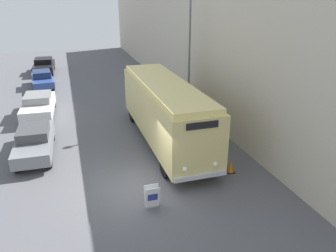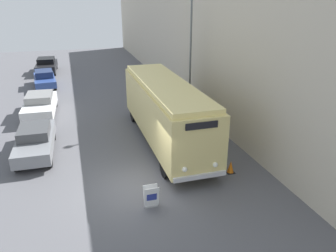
{
  "view_description": "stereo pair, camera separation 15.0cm",
  "coord_description": "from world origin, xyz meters",
  "px_view_note": "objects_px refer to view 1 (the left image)",
  "views": [
    {
      "loc": [
        -2.31,
        -11.73,
        7.58
      ],
      "look_at": [
        1.87,
        1.65,
        1.96
      ],
      "focal_mm": 35.0,
      "sensor_mm": 36.0,
      "label": 1
    },
    {
      "loc": [
        -2.17,
        -11.78,
        7.58
      ],
      "look_at": [
        1.87,
        1.65,
        1.96
      ],
      "focal_mm": 35.0,
      "sensor_mm": 36.0,
      "label": 2
    }
  ],
  "objects_px": {
    "parked_car_mid": "(38,105)",
    "parked_car_far": "(42,79)",
    "sign_board": "(152,197)",
    "parked_car_distant": "(44,65)",
    "vintage_bus": "(165,109)",
    "streetlamp": "(190,42)",
    "parked_car_near": "(35,140)",
    "traffic_cone": "(231,167)"
  },
  "relations": [
    {
      "from": "sign_board",
      "to": "parked_car_mid",
      "type": "bearing_deg",
      "value": 110.85
    },
    {
      "from": "parked_car_distant",
      "to": "traffic_cone",
      "type": "xyz_separation_m",
      "value": [
        8.88,
        -24.54,
        -0.49
      ]
    },
    {
      "from": "parked_car_near",
      "to": "parked_car_far",
      "type": "relative_size",
      "value": 1.01
    },
    {
      "from": "sign_board",
      "to": "parked_car_far",
      "type": "height_order",
      "value": "parked_car_far"
    },
    {
      "from": "sign_board",
      "to": "parked_car_distant",
      "type": "relative_size",
      "value": 0.18
    },
    {
      "from": "parked_car_mid",
      "to": "parked_car_far",
      "type": "height_order",
      "value": "parked_car_mid"
    },
    {
      "from": "streetlamp",
      "to": "parked_car_mid",
      "type": "distance_m",
      "value": 10.83
    },
    {
      "from": "vintage_bus",
      "to": "parked_car_distant",
      "type": "bearing_deg",
      "value": 108.92
    },
    {
      "from": "parked_car_far",
      "to": "parked_car_distant",
      "type": "bearing_deg",
      "value": 85.4
    },
    {
      "from": "vintage_bus",
      "to": "parked_car_mid",
      "type": "distance_m",
      "value": 9.57
    },
    {
      "from": "sign_board",
      "to": "traffic_cone",
      "type": "xyz_separation_m",
      "value": [
        4.1,
        1.46,
        -0.14
      ]
    },
    {
      "from": "parked_car_far",
      "to": "parked_car_distant",
      "type": "xyz_separation_m",
      "value": [
        -0.07,
        6.01,
        0.05
      ]
    },
    {
      "from": "streetlamp",
      "to": "parked_car_far",
      "type": "xyz_separation_m",
      "value": [
        -9.56,
        11.01,
        -4.15
      ]
    },
    {
      "from": "parked_car_near",
      "to": "parked_car_distant",
      "type": "bearing_deg",
      "value": 92.25
    },
    {
      "from": "parked_car_far",
      "to": "streetlamp",
      "type": "bearing_deg",
      "value": -54.31
    },
    {
      "from": "parked_car_distant",
      "to": "parked_car_near",
      "type": "bearing_deg",
      "value": -87.25
    },
    {
      "from": "parked_car_distant",
      "to": "sign_board",
      "type": "bearing_deg",
      "value": -77.57
    },
    {
      "from": "vintage_bus",
      "to": "streetlamp",
      "type": "distance_m",
      "value": 5.2
    },
    {
      "from": "streetlamp",
      "to": "parked_car_far",
      "type": "distance_m",
      "value": 15.15
    },
    {
      "from": "parked_car_far",
      "to": "traffic_cone",
      "type": "xyz_separation_m",
      "value": [
        8.81,
        -18.53,
        -0.44
      ]
    },
    {
      "from": "streetlamp",
      "to": "traffic_cone",
      "type": "distance_m",
      "value": 8.84
    },
    {
      "from": "parked_car_far",
      "to": "traffic_cone",
      "type": "relative_size",
      "value": 7.92
    },
    {
      "from": "parked_car_mid",
      "to": "parked_car_far",
      "type": "distance_m",
      "value": 7.79
    },
    {
      "from": "parked_car_near",
      "to": "parked_car_mid",
      "type": "bearing_deg",
      "value": 92.61
    },
    {
      "from": "vintage_bus",
      "to": "parked_car_distant",
      "type": "distance_m",
      "value": 21.58
    },
    {
      "from": "parked_car_far",
      "to": "vintage_bus",
      "type": "bearing_deg",
      "value": -69.57
    },
    {
      "from": "parked_car_distant",
      "to": "vintage_bus",
      "type": "bearing_deg",
      "value": -69.08
    },
    {
      "from": "streetlamp",
      "to": "traffic_cone",
      "type": "bearing_deg",
      "value": -95.63
    },
    {
      "from": "streetlamp",
      "to": "parked_car_far",
      "type": "relative_size",
      "value": 1.66
    },
    {
      "from": "parked_car_near",
      "to": "parked_car_mid",
      "type": "relative_size",
      "value": 0.97
    },
    {
      "from": "sign_board",
      "to": "parked_car_mid",
      "type": "height_order",
      "value": "parked_car_mid"
    },
    {
      "from": "sign_board",
      "to": "parked_car_far",
      "type": "distance_m",
      "value": 20.54
    },
    {
      "from": "vintage_bus",
      "to": "parked_car_mid",
      "type": "height_order",
      "value": "vintage_bus"
    },
    {
      "from": "sign_board",
      "to": "parked_car_distant",
      "type": "xyz_separation_m",
      "value": [
        -4.79,
        26.0,
        0.35
      ]
    },
    {
      "from": "vintage_bus",
      "to": "sign_board",
      "type": "xyz_separation_m",
      "value": [
        -2.2,
        -5.61,
        -1.49
      ]
    },
    {
      "from": "parked_car_near",
      "to": "traffic_cone",
      "type": "relative_size",
      "value": 7.97
    },
    {
      "from": "vintage_bus",
      "to": "traffic_cone",
      "type": "bearing_deg",
      "value": -65.48
    },
    {
      "from": "streetlamp",
      "to": "traffic_cone",
      "type": "relative_size",
      "value": 13.14
    },
    {
      "from": "sign_board",
      "to": "vintage_bus",
      "type": "bearing_deg",
      "value": 68.58
    },
    {
      "from": "vintage_bus",
      "to": "streetlamp",
      "type": "relative_size",
      "value": 1.33
    },
    {
      "from": "parked_car_mid",
      "to": "parked_car_far",
      "type": "relative_size",
      "value": 1.04
    },
    {
      "from": "vintage_bus",
      "to": "parked_car_far",
      "type": "xyz_separation_m",
      "value": [
        -6.92,
        14.38,
        -1.19
      ]
    }
  ]
}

